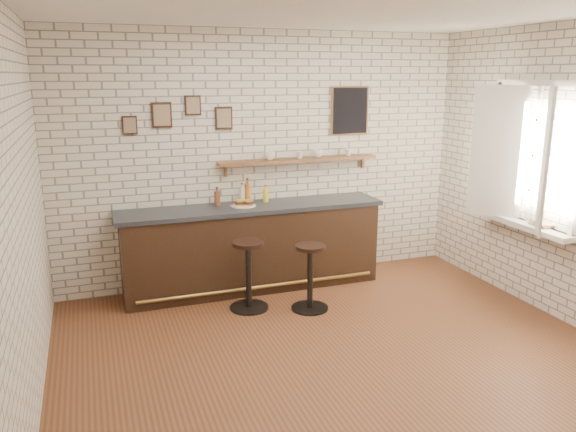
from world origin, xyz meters
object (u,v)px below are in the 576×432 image
Objects in this scene: bar_counter at (253,247)px; sandwich_plate at (244,206)px; shelf_cup_c at (317,153)px; book_lower at (536,225)px; ciabatta_sandwich at (244,202)px; shelf_cup_b at (300,155)px; shelf_cup_d at (348,152)px; bitters_bottle_brown at (217,198)px; bar_stool_left at (249,273)px; book_upper at (535,223)px; bitters_bottle_amber at (248,193)px; shelf_cup_a at (270,156)px; bitters_bottle_white at (242,195)px; bar_stool_right at (310,275)px; condiment_bottle_yellow at (266,195)px.

sandwich_plate is (-0.10, -0.00, 0.51)m from bar_counter.
shelf_cup_c reaches higher than book_lower.
ciabatta_sandwich is 2.41× the size of shelf_cup_b.
shelf_cup_d is 2.33m from book_lower.
sandwich_plate is 2.97× the size of shelf_cup_b.
bar_counter is 14.15× the size of bitters_bottle_brown.
bar_stool_left is at bearing 159.34° from shelf_cup_c.
shelf_cup_d reaches higher than book_upper.
bitters_bottle_amber is at bearing 166.60° from book_upper.
bar_stool_left is 1.48m from shelf_cup_a.
bitters_bottle_amber reaches higher than bar_counter.
ciabatta_sandwich is 0.65m from shelf_cup_a.
sandwich_plate is 1.19× the size of book_upper.
sandwich_plate is 3.07× the size of shelf_cup_d.
bitters_bottle_amber is 3.18m from book_upper.
bitters_bottle_white is at bearing -166.02° from shelf_cup_a.
ciabatta_sandwich is at bearing -94.62° from bitters_bottle_white.
bar_stool_right is at bearing -59.06° from ciabatta_sandwich.
ciabatta_sandwich is at bearing -158.68° from shelf_cup_d.
shelf_cup_b is 2.74m from book_upper.
shelf_cup_a is 0.61m from shelf_cup_c.
bar_stool_right is at bearing 164.53° from book_lower.
bar_stool_left is (-0.12, -0.59, -0.61)m from sandwich_plate.
shelf_cup_b is at bearing 75.49° from bar_stool_right.
bar_stool_left is (0.16, -0.72, -0.69)m from bitters_bottle_brown.
bitters_bottle_white is at bearing 81.10° from sandwich_plate.
shelf_cup_d is at bearing 8.66° from bar_counter.
book_upper is (2.43, -1.74, -0.13)m from condiment_bottle_yellow.
book_upper is at bearing -32.56° from bitters_bottle_white.
shelf_cup_a is (-0.12, 1.03, 1.16)m from bar_stool_right.
bar_counter is 3.13m from book_lower.
bar_counter is at bearing -83.77° from bitters_bottle_amber.
bitters_bottle_amber is at bearing 56.42° from sandwich_plate.
bitters_bottle_amber is 1.28m from bar_stool_right.
shelf_cup_b is (0.77, 0.20, 0.53)m from sandwich_plate.
bitters_bottle_brown is at bearing 102.71° from bar_stool_left.
shelf_cup_b is (0.75, 0.07, 0.43)m from bitters_bottle_white.
bar_counter reaches higher than bar_stool_left.
shelf_cup_b reaches higher than book_lower.
sandwich_plate is at bearing 162.15° from shelf_cup_b.
bitters_bottle_brown reaches higher than ciabatta_sandwich.
shelf_cup_a is at bearing 146.35° from book_lower.
bitters_bottle_white is at bearing -163.94° from shelf_cup_d.
shelf_cup_b is 2.75m from book_lower.
bitters_bottle_amber is at bearing 180.00° from condiment_bottle_yellow.
bitters_bottle_amber is at bearing 96.23° from bar_counter.
ciabatta_sandwich is at bearing 162.34° from shelf_cup_b.
bitters_bottle_brown is 2.40× the size of shelf_cup_d.
bitters_bottle_brown is 0.93× the size of book_upper.
bar_stool_right is at bearing -78.47° from condiment_bottle_yellow.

